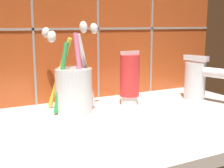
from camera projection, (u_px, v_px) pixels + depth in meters
sink_counter at (133, 124)px, 59.01cm from camera, size 60.66×38.73×2.00cm
tile_wall_backsplash at (90, 3)px, 71.68cm from camera, size 70.66×1.72×48.64cm
toothbrush_cup at (74, 87)px, 62.52cm from camera, size 11.50×11.08×18.21cm
toothpaste_tube at (130, 79)px, 68.20cm from camera, size 4.53×4.31×11.87cm
sink_faucet at (199, 79)px, 72.81cm from camera, size 6.00×12.12×10.36cm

